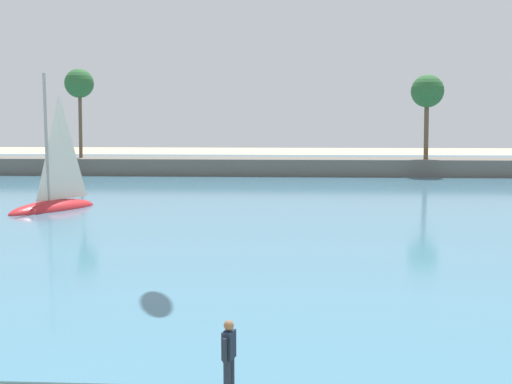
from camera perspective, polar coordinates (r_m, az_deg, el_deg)
name	(u,v)px	position (r m, az deg, el deg)	size (l,w,h in m)	color
sea	(256,181)	(60.17, -0.03, 1.04)	(220.00, 94.08, 0.06)	teal
palm_headland	(256,155)	(67.07, -0.01, 3.35)	(87.85, 6.00, 11.23)	#605B54
person_at_waterline	(229,357)	(13.27, -2.48, -14.73)	(0.28, 0.53, 1.67)	#141E33
sailboat_toward_headland	(54,197)	(42.14, -17.84, -0.41)	(4.95, 6.44, 9.25)	red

